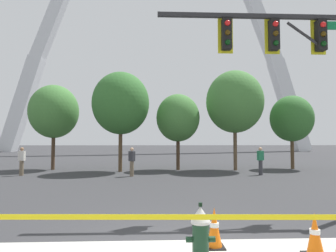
# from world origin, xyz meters

# --- Properties ---
(ground_plane) EXTENTS (240.00, 240.00, 0.00)m
(ground_plane) POSITION_xyz_m (0.00, 0.00, 0.00)
(ground_plane) COLOR #333335
(fire_hydrant) EXTENTS (0.46, 0.48, 0.99)m
(fire_hydrant) POSITION_xyz_m (0.38, -0.88, 0.47)
(fire_hydrant) COLOR black
(fire_hydrant) RESTS_ON ground
(caution_tape_barrier) EXTENTS (6.68, 0.33, 0.93)m
(caution_tape_barrier) POSITION_xyz_m (0.31, -1.19, 0.66)
(caution_tape_barrier) COLOR #232326
(caution_tape_barrier) RESTS_ON ground
(traffic_cone_by_hydrant) EXTENTS (0.36, 0.36, 0.73)m
(traffic_cone_by_hydrant) POSITION_xyz_m (0.76, -0.10, 0.36)
(traffic_cone_by_hydrant) COLOR black
(traffic_cone_by_hydrant) RESTS_ON ground
(traffic_cone_mid_sidewalk) EXTENTS (0.36, 0.36, 0.73)m
(traffic_cone_mid_sidewalk) POSITION_xyz_m (2.40, -0.56, 0.36)
(traffic_cone_mid_sidewalk) COLOR black
(traffic_cone_mid_sidewalk) RESTS_ON ground
(traffic_signal_gantry) EXTENTS (6.42, 0.44, 6.00)m
(traffic_signal_gantry) POSITION_xyz_m (4.17, 2.66, 4.27)
(traffic_signal_gantry) COLOR #232326
(traffic_signal_gantry) RESTS_ON ground
(monument_arch) EXTENTS (56.52, 2.47, 52.01)m
(monument_arch) POSITION_xyz_m (0.00, 47.14, 22.90)
(monument_arch) COLOR silver
(monument_arch) RESTS_ON ground
(tree_far_left) EXTENTS (3.30, 3.30, 5.78)m
(tree_far_left) POSITION_xyz_m (-7.31, 14.39, 3.95)
(tree_far_left) COLOR #473323
(tree_far_left) RESTS_ON ground
(tree_left_mid) EXTENTS (3.65, 3.65, 6.38)m
(tree_left_mid) POSITION_xyz_m (-2.60, 12.97, 4.37)
(tree_left_mid) COLOR brown
(tree_left_mid) RESTS_ON ground
(tree_center_left) EXTENTS (2.93, 2.93, 5.13)m
(tree_center_left) POSITION_xyz_m (1.16, 13.92, 3.51)
(tree_center_left) COLOR #473323
(tree_center_left) RESTS_ON ground
(tree_center_right) EXTENTS (3.83, 3.83, 6.70)m
(tree_center_right) POSITION_xyz_m (4.97, 13.57, 4.58)
(tree_center_right) COLOR brown
(tree_center_right) RESTS_ON ground
(tree_right_mid) EXTENTS (2.94, 2.94, 5.15)m
(tree_right_mid) POSITION_xyz_m (9.22, 14.32, 3.52)
(tree_right_mid) COLOR brown
(tree_right_mid) RESTS_ON ground
(pedestrian_walking_left) EXTENTS (0.38, 0.28, 1.59)m
(pedestrian_walking_left) POSITION_xyz_m (5.67, 10.85, 0.82)
(pedestrian_walking_left) COLOR #38383D
(pedestrian_walking_left) RESTS_ON ground
(pedestrian_standing_center) EXTENTS (0.36, 0.25, 1.59)m
(pedestrian_standing_center) POSITION_xyz_m (-7.91, 11.15, 0.82)
(pedestrian_standing_center) COLOR brown
(pedestrian_standing_center) RESTS_ON ground
(pedestrian_walking_right) EXTENTS (0.39, 0.37, 1.59)m
(pedestrian_walking_right) POSITION_xyz_m (-1.66, 10.53, 0.82)
(pedestrian_walking_right) COLOR brown
(pedestrian_walking_right) RESTS_ON ground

